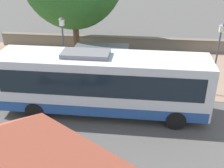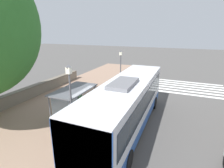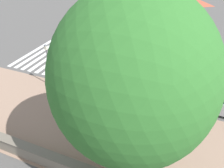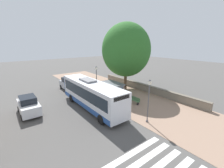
{
  "view_description": "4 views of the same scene",
  "coord_description": "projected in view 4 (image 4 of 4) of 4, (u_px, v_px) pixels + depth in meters",
  "views": [
    {
      "loc": [
        14.89,
        2.68,
        8.4
      ],
      "look_at": [
        0.4,
        0.99,
        1.02
      ],
      "focal_mm": 45.0,
      "sensor_mm": 36.0,
      "label": 1
    },
    {
      "loc": [
        4.86,
        -9.28,
        6.28
      ],
      "look_at": [
        -0.17,
        2.85,
        2.24
      ],
      "focal_mm": 28.0,
      "sensor_mm": 36.0,
      "label": 2
    },
    {
      "loc": [
        -15.14,
        -5.18,
        12.05
      ],
      "look_at": [
        -1.21,
        0.54,
        2.05
      ],
      "focal_mm": 35.0,
      "sensor_mm": 36.0,
      "label": 3
    },
    {
      "loc": [
        10.11,
        15.59,
        7.77
      ],
      "look_at": [
        -1.13,
        0.85,
        2.61
      ],
      "focal_mm": 24.0,
      "sensor_mm": 36.0,
      "label": 4
    }
  ],
  "objects": [
    {
      "name": "parked_car_behind_bus",
      "position": [
        68.0,
        84.0,
        25.45
      ],
      "size": [
        1.89,
        4.04,
        2.03
      ],
      "color": "#9EA0A8",
      "rests_on": "ground"
    },
    {
      "name": "street_lamp_near",
      "position": [
        149.0,
        98.0,
        14.45
      ],
      "size": [
        0.28,
        0.28,
        4.44
      ],
      "color": "#4C4C51",
      "rests_on": "ground"
    },
    {
      "name": "shade_tree",
      "position": [
        126.0,
        50.0,
        24.26
      ],
      "size": [
        7.87,
        7.87,
        10.9
      ],
      "color": "brown",
      "rests_on": "ground"
    },
    {
      "name": "pedestrian",
      "position": [
        123.0,
        108.0,
        15.96
      ],
      "size": [
        0.34,
        0.23,
        1.75
      ],
      "color": "#2D3347",
      "rests_on": "ground"
    },
    {
      "name": "sidewalk_plaza",
      "position": [
        126.0,
        96.0,
        22.56
      ],
      "size": [
        9.0,
        44.0,
        0.02
      ],
      "color": "#937560",
      "rests_on": "ground"
    },
    {
      "name": "parked_car_far_lane",
      "position": [
        29.0,
        105.0,
        16.74
      ],
      "size": [
        1.99,
        4.13,
        2.0
      ],
      "color": "silver",
      "rests_on": "ground"
    },
    {
      "name": "bench",
      "position": [
        135.0,
        100.0,
        19.66
      ],
      "size": [
        0.4,
        1.62,
        0.88
      ],
      "color": "#4C7247",
      "rests_on": "ground"
    },
    {
      "name": "bus_shelter",
      "position": [
        113.0,
        85.0,
        20.5
      ],
      "size": [
        1.86,
        3.44,
        2.47
      ],
      "color": "#515459",
      "rests_on": "ground"
    },
    {
      "name": "bus",
      "position": [
        91.0,
        94.0,
        17.93
      ],
      "size": [
        2.62,
        11.02,
        3.47
      ],
      "color": "silver",
      "rests_on": "ground"
    },
    {
      "name": "ground_plane",
      "position": [
        101.0,
        103.0,
        19.93
      ],
      "size": [
        120.0,
        120.0,
        0.0
      ],
      "primitive_type": "plane",
      "color": "#514F4C",
      "rests_on": "ground"
    },
    {
      "name": "stone_wall",
      "position": [
        144.0,
        88.0,
        24.78
      ],
      "size": [
        0.6,
        20.0,
        1.11
      ],
      "color": "slate",
      "rests_on": "ground"
    },
    {
      "name": "street_lamp_far",
      "position": [
        96.0,
        79.0,
        21.08
      ],
      "size": [
        0.28,
        0.28,
        4.62
      ],
      "color": "#4C4C51",
      "rests_on": "ground"
    }
  ]
}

